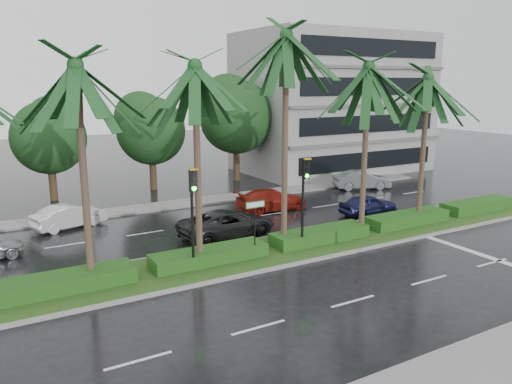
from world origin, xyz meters
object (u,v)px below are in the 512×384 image
signal_median_left (193,205)px  car_blue (368,205)px  car_red (271,200)px  car_darkgrey (227,224)px  street_sign (255,215)px  car_white (69,216)px  car_grey (362,180)px

signal_median_left → car_blue: signal_median_left is taller
car_red → car_darkgrey: bearing=128.2°
street_sign → car_white: bearing=123.1°
car_darkgrey → car_white: bearing=43.6°
street_sign → car_darkgrey: street_sign is taller
car_darkgrey → car_grey: 15.10m
street_sign → car_grey: size_ratio=0.62×
car_blue → signal_median_left: bearing=110.7°
car_white → car_blue: size_ratio=1.09×
car_white → car_blue: (16.16, -6.09, -0.03)m
car_darkgrey → car_blue: car_darkgrey is taller
car_darkgrey → car_blue: 9.39m
car_white → car_blue: 17.27m
street_sign → car_red: size_ratio=0.56×
signal_median_left → street_sign: bearing=3.5°
car_white → car_grey: (20.81, -0.25, 0.04)m
car_blue → car_grey: size_ratio=0.87×
signal_median_left → street_sign: signal_median_left is taller
street_sign → car_blue: size_ratio=0.72×
car_red → car_grey: (9.15, 2.00, 0.02)m
signal_median_left → street_sign: (3.00, 0.18, -0.87)m
car_grey → car_darkgrey: bearing=132.5°
car_red → car_grey: size_ratio=1.10×
car_red → car_grey: 9.37m
car_blue → car_grey: 7.46m
car_grey → street_sign: bearing=143.6°
car_red → car_grey: car_grey is taller
car_grey → signal_median_left: bearing=139.4°
signal_median_left → car_white: size_ratio=1.10×
signal_median_left → car_blue: (12.89, 3.70, -2.38)m
car_blue → car_grey: bearing=-33.9°
car_darkgrey → car_grey: bearing=-74.0°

